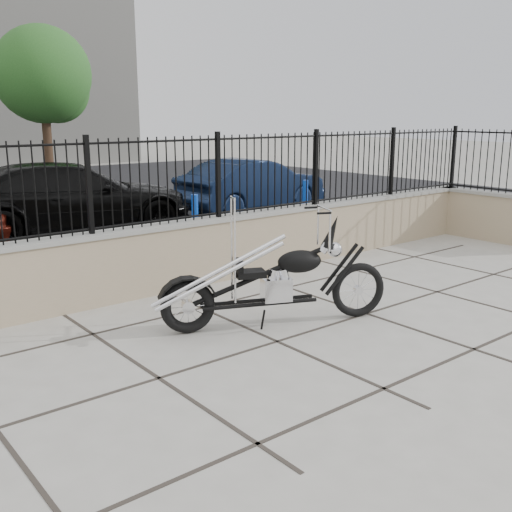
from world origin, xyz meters
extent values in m
plane|color=#99968E|center=(0.00, 0.00, 0.00)|extent=(90.00, 90.00, 0.00)
cube|color=gray|center=(0.00, 2.50, 0.48)|extent=(14.00, 0.36, 0.96)
cube|color=gray|center=(6.85, 1.30, 0.48)|extent=(0.36, 2.50, 0.96)
cube|color=black|center=(0.00, 2.50, 1.56)|extent=(14.00, 0.08, 1.20)
cube|color=black|center=(6.85, 1.30, 1.56)|extent=(0.08, 2.30, 1.20)
imported|color=black|center=(0.69, 7.39, 0.74)|extent=(5.38, 2.94, 1.48)
imported|color=#0D1932|center=(5.41, 7.21, 0.67)|extent=(4.17, 1.74, 1.34)
cylinder|color=#0B22AF|center=(1.82, 4.41, 0.51)|extent=(0.14, 0.14, 1.02)
cylinder|color=#0A26A3|center=(5.19, 5.03, 0.50)|extent=(0.14, 0.14, 1.00)
cylinder|color=#382619|center=(3.58, 16.39, 1.54)|extent=(0.31, 0.31, 3.08)
sphere|color=#346F29|center=(3.58, 16.39, 3.90)|extent=(3.28, 3.28, 3.28)
camera|label=1|loc=(-4.10, -4.70, 2.48)|focal=42.00mm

